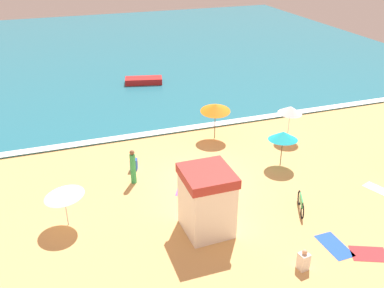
# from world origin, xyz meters

# --- Properties ---
(ground_plane) EXTENTS (60.00, 60.00, 0.00)m
(ground_plane) POSITION_xyz_m (0.00, 0.00, 0.00)
(ground_plane) COLOR #E5B26B
(ocean_water) EXTENTS (60.00, 44.00, 0.10)m
(ocean_water) POSITION_xyz_m (0.00, 28.00, 0.05)
(ocean_water) COLOR teal
(ocean_water) RESTS_ON ground_plane
(wave_breaker_foam) EXTENTS (57.00, 0.70, 0.01)m
(wave_breaker_foam) POSITION_xyz_m (0.00, 6.30, 0.10)
(wave_breaker_foam) COLOR white
(wave_breaker_foam) RESTS_ON ocean_water
(lifeguard_cabana) EXTENTS (2.07, 2.24, 2.98)m
(lifeguard_cabana) POSITION_xyz_m (-1.36, -3.99, 1.52)
(lifeguard_cabana) COLOR white
(lifeguard_cabana) RESTS_ON ground_plane
(beach_umbrella_0) EXTENTS (2.12, 2.13, 2.24)m
(beach_umbrella_0) POSITION_xyz_m (6.77, 2.88, 1.96)
(beach_umbrella_0) COLOR silver
(beach_umbrella_0) RESTS_ON ground_plane
(beach_umbrella_1) EXTENTS (2.49, 2.51, 2.38)m
(beach_umbrella_1) POSITION_xyz_m (2.47, 4.54, 2.05)
(beach_umbrella_1) COLOR #4C3823
(beach_umbrella_1) RESTS_ON ground_plane
(beach_umbrella_4) EXTENTS (2.10, 2.08, 1.95)m
(beach_umbrella_4) POSITION_xyz_m (-7.10, -1.63, 1.69)
(beach_umbrella_4) COLOR silver
(beach_umbrella_4) RESTS_ON ground_plane
(beach_umbrella_6) EXTENTS (1.78, 1.80, 2.09)m
(beach_umbrella_6) POSITION_xyz_m (4.67, 0.09, 1.81)
(beach_umbrella_6) COLOR #4C3823
(beach_umbrella_6) RESTS_ON ground_plane
(parked_bicycle) EXTENTS (0.81, 1.68, 0.76)m
(parked_bicycle) POSITION_xyz_m (3.35, -4.11, 0.38)
(parked_bicycle) COLOR black
(parked_bicycle) RESTS_ON ground_plane
(beachgoer_1) EXTENTS (0.44, 0.44, 0.93)m
(beachgoer_1) POSITION_xyz_m (1.32, -7.54, 0.40)
(beachgoer_1) COLOR white
(beachgoer_1) RESTS_ON ground_plane
(beachgoer_4) EXTENTS (0.48, 0.48, 0.86)m
(beachgoer_4) POSITION_xyz_m (-3.24, 2.25, 0.37)
(beachgoer_4) COLOR blue
(beachgoer_4) RESTS_ON ground_plane
(beachgoer_6) EXTENTS (0.32, 0.32, 1.89)m
(beachgoer_6) POSITION_xyz_m (-3.53, 0.93, 0.92)
(beachgoer_6) COLOR green
(beachgoer_6) RESTS_ON ground_plane
(beach_towel_0) EXTENTS (1.08, 1.45, 0.01)m
(beach_towel_0) POSITION_xyz_m (8.08, -3.79, 0.01)
(beach_towel_0) COLOR white
(beach_towel_0) RESTS_ON ground_plane
(beach_towel_2) EXTENTS (0.91, 1.72, 0.01)m
(beach_towel_2) POSITION_xyz_m (3.33, -6.82, 0.01)
(beach_towel_2) COLOR blue
(beach_towel_2) RESTS_ON ground_plane
(beach_towel_3) EXTENTS (1.51, 1.70, 0.01)m
(beach_towel_3) POSITION_xyz_m (-1.12, -0.59, 0.01)
(beach_towel_3) COLOR #D84CA5
(beach_towel_3) RESTS_ON ground_plane
(beach_towel_4) EXTENTS (1.69, 1.43, 0.01)m
(beach_towel_4) POSITION_xyz_m (4.35, -7.71, 0.01)
(beach_towel_4) COLOR red
(beach_towel_4) RESTS_ON ground_plane
(small_boat_0) EXTENTS (3.29, 1.92, 0.49)m
(small_boat_0) POSITION_xyz_m (0.67, 16.18, 0.35)
(small_boat_0) COLOR red
(small_boat_0) RESTS_ON ocean_water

